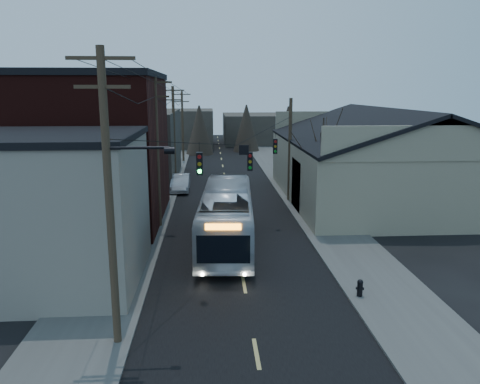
# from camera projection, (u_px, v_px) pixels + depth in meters

# --- Properties ---
(road_surface) EXTENTS (9.00, 110.00, 0.02)m
(road_surface) POSITION_uv_depth(u_px,v_px,m) (227.00, 189.00, 43.76)
(road_surface) COLOR black
(road_surface) RESTS_ON ground
(sidewalk_left) EXTENTS (4.00, 110.00, 0.12)m
(sidewalk_left) POSITION_uv_depth(u_px,v_px,m) (157.00, 190.00, 43.34)
(sidewalk_left) COLOR #474744
(sidewalk_left) RESTS_ON ground
(sidewalk_right) EXTENTS (4.00, 110.00, 0.12)m
(sidewalk_right) POSITION_uv_depth(u_px,v_px,m) (296.00, 188.00, 44.16)
(sidewalk_right) COLOR #474744
(sidewalk_right) RESTS_ON ground
(building_clapboard) EXTENTS (8.00, 8.00, 7.00)m
(building_clapboard) POSITION_uv_depth(u_px,v_px,m) (52.00, 212.00, 21.98)
(building_clapboard) COLOR #6F675C
(building_clapboard) RESTS_ON ground
(building_brick) EXTENTS (10.00, 12.00, 10.00)m
(building_brick) POSITION_uv_depth(u_px,v_px,m) (88.00, 151.00, 32.32)
(building_brick) COLOR black
(building_brick) RESTS_ON ground
(building_left_far) EXTENTS (9.00, 14.00, 7.00)m
(building_left_far) POSITION_uv_depth(u_px,v_px,m) (133.00, 146.00, 48.27)
(building_left_far) COLOR #36312B
(building_left_far) RESTS_ON ground
(warehouse) EXTENTS (16.16, 20.60, 7.73)m
(warehouse) POSITION_uv_depth(u_px,v_px,m) (384.00, 168.00, 39.14)
(warehouse) COLOR #7B745A
(warehouse) RESTS_ON ground
(building_far_left) EXTENTS (10.00, 12.00, 6.00)m
(building_far_left) POSITION_uv_depth(u_px,v_px,m) (183.00, 128.00, 76.88)
(building_far_left) COLOR #36312B
(building_far_left) RESTS_ON ground
(building_far_right) EXTENTS (12.00, 14.00, 5.00)m
(building_far_right) POSITION_uv_depth(u_px,v_px,m) (258.00, 128.00, 82.68)
(building_far_right) COLOR #36312B
(building_far_right) RESTS_ON ground
(bare_tree) EXTENTS (0.40, 0.40, 7.20)m
(bare_tree) POSITION_uv_depth(u_px,v_px,m) (322.00, 168.00, 33.66)
(bare_tree) COLOR black
(bare_tree) RESTS_ON ground
(utility_lines) EXTENTS (11.24, 45.28, 10.50)m
(utility_lines) POSITION_uv_depth(u_px,v_px,m) (190.00, 144.00, 36.80)
(utility_lines) COLOR #382B1E
(utility_lines) RESTS_ON ground
(bus) EXTENTS (3.69, 12.63, 3.47)m
(bus) POSITION_uv_depth(u_px,v_px,m) (227.00, 216.00, 27.93)
(bus) COLOR silver
(bus) RESTS_ON ground
(parked_car) EXTENTS (1.65, 4.65, 1.53)m
(parked_car) POSITION_uv_depth(u_px,v_px,m) (180.00, 183.00, 43.00)
(parked_car) COLOR #A8A9AF
(parked_car) RESTS_ON ground
(fire_hydrant) EXTENTS (0.38, 0.27, 0.78)m
(fire_hydrant) POSITION_uv_depth(u_px,v_px,m) (360.00, 287.00, 20.75)
(fire_hydrant) COLOR black
(fire_hydrant) RESTS_ON sidewalk_right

